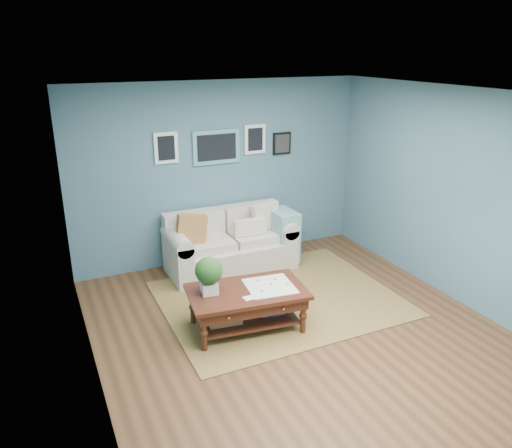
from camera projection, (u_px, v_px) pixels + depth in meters
room_shell at (302, 222)px, 5.38m from camera, size 5.00×5.02×2.70m
area_rug at (279, 298)px, 6.57m from camera, size 2.98×2.38×0.01m
loveseat at (235, 242)px, 7.39m from camera, size 1.90×0.86×0.97m
coffee_table at (241, 297)px, 5.75m from camera, size 1.43×0.94×0.94m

